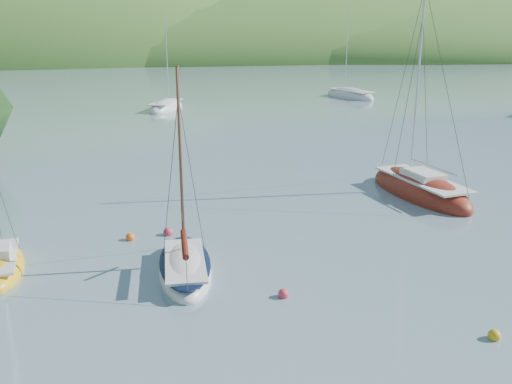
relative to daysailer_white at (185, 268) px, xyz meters
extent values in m
plane|color=slate|center=(5.51, -3.95, -0.20)|extent=(700.00, 700.00, 0.00)
ellipsoid|color=#346928|center=(5.51, 166.05, -0.20)|extent=(440.00, 110.00, 44.00)
ellipsoid|color=#346928|center=(95.51, 156.05, -0.20)|extent=(240.00, 100.00, 34.00)
ellipsoid|color=white|center=(0.00, 0.01, -0.11)|extent=(2.11, 5.60, 1.37)
cube|color=silver|center=(0.00, -0.11, 0.39)|extent=(1.58, 4.36, 0.10)
cylinder|color=brown|center=(0.01, 0.67, 4.06)|extent=(0.12, 0.12, 7.43)
ellipsoid|color=black|center=(0.00, 0.01, 0.29)|extent=(2.07, 5.54, 0.23)
cylinder|color=maroon|center=(-0.01, -0.66, 1.30)|extent=(0.27, 2.68, 0.24)
ellipsoid|color=#96351B|center=(13.79, 8.49, -0.04)|extent=(4.39, 8.80, 2.32)
cube|color=silver|center=(13.82, 8.32, 0.78)|extent=(3.32, 6.85, 0.10)
cylinder|color=silver|center=(13.60, 9.48, 5.99)|extent=(0.12, 0.12, 10.52)
cube|color=silver|center=(13.82, 8.32, 1.02)|extent=(1.98, 2.61, 0.42)
cylinder|color=silver|center=(13.98, 7.49, 1.69)|extent=(0.83, 3.99, 0.09)
ellipsoid|color=white|center=(0.00, 45.02, -0.05)|extent=(5.33, 8.22, 2.12)
cube|color=silver|center=(-0.05, 44.87, 0.69)|extent=(4.07, 6.38, 0.10)
cylinder|color=silver|center=(0.34, 45.88, 5.31)|extent=(0.12, 0.12, 9.31)
ellipsoid|color=white|center=(24.19, 51.98, -0.03)|extent=(6.05, 9.18, 2.36)
cube|color=silver|center=(24.25, 51.82, 0.79)|extent=(4.62, 7.12, 0.10)
cylinder|color=silver|center=(23.80, 52.95, 5.95)|extent=(0.12, 0.12, 10.40)
sphere|color=gold|center=(9.28, -6.53, -0.08)|extent=(0.40, 0.40, 0.40)
sphere|color=#D13747|center=(3.39, -2.65, -0.08)|extent=(0.40, 0.40, 0.40)
sphere|color=orange|center=(-2.29, 4.03, -0.08)|extent=(0.42, 0.42, 0.42)
sphere|color=#D13747|center=(-0.58, 4.40, -0.08)|extent=(0.46, 0.46, 0.46)
camera|label=1|loc=(-0.67, -20.82, 9.26)|focal=40.00mm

